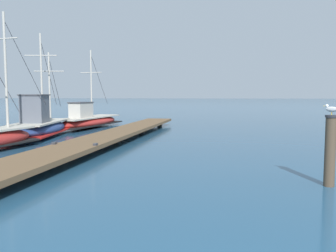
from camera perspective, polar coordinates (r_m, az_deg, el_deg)
The scene contains 5 objects.
floating_dock at distance 17.05m, azimuth -8.78°, elevation -1.39°, with size 2.79×20.88×0.53m.
fishing_boat_1 at distance 24.77m, azimuth -12.69°, elevation 0.88°, with size 2.86×7.14×5.30m.
fishing_boat_2 at distance 20.27m, azimuth -19.89°, elevation 0.15°, with size 2.74×6.51×5.56m.
mooring_piling at distance 9.61m, azimuth 24.66°, elevation -3.45°, with size 0.30×0.30×1.77m.
perched_seagull at distance 9.52m, azimuth 24.92°, elevation 2.50°, with size 0.36×0.24×0.26m.
Camera 1 is at (-0.98, -1.73, 2.28)m, focal length 37.85 mm.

